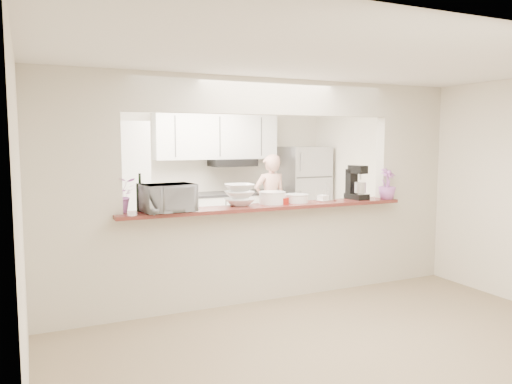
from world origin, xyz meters
TOP-DOWN VIEW (x-y plane):
  - floor at (0.00, 0.00)m, footprint 6.00×6.00m
  - tile_overlay at (0.00, 1.55)m, footprint 5.00×2.90m
  - partition at (0.00, 0.00)m, footprint 5.00×0.15m
  - bar_counter at (0.00, -0.00)m, footprint 3.40×0.38m
  - kitchen_cabinets at (-0.19, 2.72)m, footprint 3.15×0.62m
  - refrigerator at (2.05, 2.65)m, footprint 0.75×0.70m
  - flower_left at (-1.60, 0.05)m, footprint 0.33×0.29m
  - wine_bottle_a at (-1.40, 0.07)m, footprint 0.08×0.08m
  - wine_bottle_b at (-1.40, 0.07)m, footprint 0.06×0.06m
  - toaster_oven at (-1.15, -0.10)m, footprint 0.55×0.41m
  - serving_bowls at (-0.30, 0.05)m, footprint 0.34×0.34m
  - plate_stack_a at (0.10, 0.03)m, footprint 0.31×0.31m
  - plate_stack_b at (0.42, 0.03)m, footprint 0.28×0.28m
  - red_bowl at (0.20, -0.03)m, footprint 0.15×0.15m
  - tan_bowl at (0.40, 0.08)m, footprint 0.16×0.16m
  - utensil_caddy at (0.80, -0.00)m, footprint 0.27×0.21m
  - stand_mixer at (1.25, 0.01)m, footprint 0.21×0.30m
  - flower_right at (1.60, -0.15)m, footprint 0.25×0.25m
  - person at (1.20, 2.30)m, footprint 0.58×0.38m

SIDE VIEW (x-z plane):
  - floor at x=0.00m, z-range 0.00..0.00m
  - tile_overlay at x=0.00m, z-range 0.00..0.01m
  - bar_counter at x=0.00m, z-range 0.03..1.12m
  - person at x=1.20m, z-range 0.00..1.58m
  - refrigerator at x=2.05m, z-range 0.00..1.70m
  - kitchen_cabinets at x=-0.19m, z-range -0.15..2.10m
  - red_bowl at x=0.20m, z-range 1.09..1.16m
  - tan_bowl at x=0.40m, z-range 1.09..1.17m
  - plate_stack_b at x=0.42m, z-range 1.09..1.19m
  - plate_stack_a at x=0.10m, z-range 1.09..1.23m
  - utensil_caddy at x=0.80m, z-range 1.07..1.30m
  - serving_bowls at x=-0.30m, z-range 1.09..1.33m
  - wine_bottle_b at x=-1.40m, z-range 1.06..1.37m
  - toaster_oven at x=-1.15m, z-range 1.09..1.37m
  - wine_bottle_a at x=-1.40m, z-range 1.05..1.44m
  - flower_left at x=-1.60m, z-range 1.09..1.45m
  - stand_mixer at x=1.25m, z-range 1.07..1.49m
  - flower_right at x=1.60m, z-range 1.09..1.47m
  - partition at x=0.00m, z-range 0.23..2.73m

